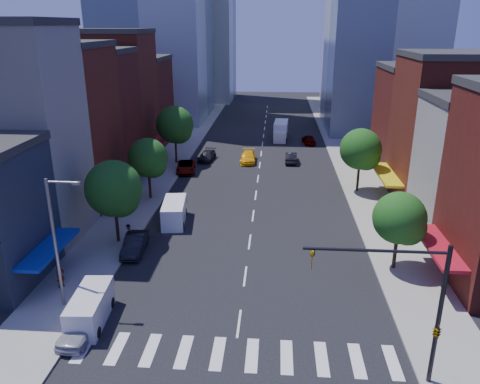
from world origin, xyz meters
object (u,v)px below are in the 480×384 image
object	(u,v)px
parked_car_front	(81,326)
taxi	(248,157)
parked_car_rear	(207,156)
box_truck	(281,131)
parked_car_second	(135,244)
cargo_van_far	(174,213)
pedestrian_near	(60,276)
pedestrian_far	(128,233)
traffic_car_far	(309,139)
cargo_van_near	(90,309)
parked_car_third	(186,167)
traffic_car_oncoming	(291,157)

from	to	relation	value
parked_car_front	taxi	size ratio (longest dim) A/B	0.87
parked_car_rear	box_truck	xyz separation A→B (m)	(10.40, 13.73, 0.71)
parked_car_second	cargo_van_far	bearing A→B (deg)	68.39
parked_car_front	pedestrian_near	xyz separation A→B (m)	(-3.66, 5.23, 0.29)
taxi	pedestrian_far	distance (m)	27.96
parked_car_rear	traffic_car_far	xyz separation A→B (m)	(14.90, 10.86, 0.06)
parked_car_rear	box_truck	bearing A→B (deg)	59.13
traffic_car_far	pedestrian_near	xyz separation A→B (m)	(-20.56, -45.43, 0.31)
cargo_van_near	pedestrian_far	xyz separation A→B (m)	(-1.01, 11.49, -0.03)
parked_car_third	pedestrian_far	distance (m)	21.31
pedestrian_near	traffic_car_oncoming	bearing A→B (deg)	5.51
parked_car_front	taxi	distance (m)	40.17
parked_car_second	box_truck	distance (m)	44.03
pedestrian_far	parked_car_second	bearing A→B (deg)	25.63
cargo_van_far	pedestrian_near	bearing A→B (deg)	-120.96
traffic_car_far	pedestrian_far	xyz separation A→B (m)	(-17.90, -37.79, 0.25)
cargo_van_far	taxi	distance (m)	22.54
parked_car_second	cargo_van_far	xyz separation A→B (m)	(2.02, 6.34, 0.32)
parked_car_third	cargo_van_far	size ratio (longest dim) A/B	0.96
traffic_car_oncoming	pedestrian_near	xyz separation A→B (m)	(-17.43, -34.52, 0.30)
parked_car_third	parked_car_rear	size ratio (longest dim) A/B	1.10
cargo_van_far	taxi	size ratio (longest dim) A/B	1.05
taxi	cargo_van_near	bearing A→B (deg)	-102.86
parked_car_rear	cargo_van_far	bearing A→B (deg)	-83.69
parked_car_third	box_truck	size ratio (longest dim) A/B	0.69
pedestrian_near	box_truck	bearing A→B (deg)	13.91
cargo_van_near	pedestrian_near	size ratio (longest dim) A/B	2.79
parked_car_second	parked_car_front	bearing A→B (deg)	-93.99
cargo_van_far	traffic_car_far	size ratio (longest dim) A/B	1.23
parked_car_front	box_truck	size ratio (longest dim) A/B	0.59
parked_car_front	pedestrian_far	bearing A→B (deg)	98.45
parked_car_second	cargo_van_far	world-z (taller)	cargo_van_far
parked_car_rear	parked_car_third	bearing A→B (deg)	-102.89
traffic_car_oncoming	pedestrian_far	size ratio (longest dim) A/B	2.69
cargo_van_far	pedestrian_far	distance (m)	5.63
traffic_car_oncoming	pedestrian_far	world-z (taller)	pedestrian_far
parked_car_front	pedestrian_far	distance (m)	12.91
cargo_van_near	traffic_car_far	distance (m)	52.10
parked_car_second	cargo_van_far	size ratio (longest dim) A/B	0.87
parked_car_front	taxi	xyz separation A→B (m)	(7.82, 39.40, -0.01)
traffic_car_oncoming	box_truck	bearing A→B (deg)	-82.99
parked_car_front	parked_car_second	distance (m)	11.29
parked_car_third	cargo_van_near	bearing A→B (deg)	-97.97
parked_car_front	pedestrian_near	size ratio (longest dim) A/B	2.46
cargo_van_near	cargo_van_far	bearing A→B (deg)	78.80
taxi	box_truck	distance (m)	14.87
cargo_van_near	taxi	distance (m)	38.82
cargo_van_far	pedestrian_near	world-z (taller)	cargo_van_far
taxi	parked_car_second	bearing A→B (deg)	-106.79
parked_car_rear	traffic_car_far	size ratio (longest dim) A/B	1.07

